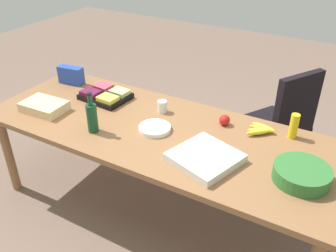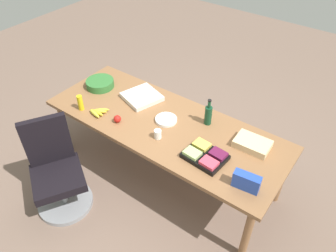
{
  "view_description": "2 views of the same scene",
  "coord_description": "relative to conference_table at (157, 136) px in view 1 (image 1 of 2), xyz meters",
  "views": [
    {
      "loc": [
        -1.12,
        1.82,
        2.05
      ],
      "look_at": [
        -0.07,
        -0.02,
        0.77
      ],
      "focal_mm": 38.82,
      "sensor_mm": 36.0,
      "label": 1
    },
    {
      "loc": [
        1.53,
        -2.02,
        2.85
      ],
      "look_at": [
        0.09,
        -0.06,
        0.78
      ],
      "focal_mm": 34.97,
      "sensor_mm": 36.0,
      "label": 2
    }
  ],
  "objects": [
    {
      "name": "banana_bunch",
      "position": [
        -0.64,
        -0.29,
        0.09
      ],
      "size": [
        0.18,
        0.19,
        0.04
      ],
      "color": "yellow",
      "rests_on": "conference_table"
    },
    {
      "name": "pizza_box",
      "position": [
        -0.45,
        0.18,
        0.09
      ],
      "size": [
        0.45,
        0.45,
        0.05
      ],
      "primitive_type": "cube",
      "rotation": [
        0.0,
        0.0,
        -0.31
      ],
      "color": "silver",
      "rests_on": "conference_table"
    },
    {
      "name": "mustard_bottle",
      "position": [
        -0.84,
        -0.34,
        0.15
      ],
      "size": [
        0.07,
        0.07,
        0.17
      ],
      "primitive_type": "cylinder",
      "rotation": [
        0.0,
        0.0,
        -0.24
      ],
      "color": "yellow",
      "rests_on": "conference_table"
    },
    {
      "name": "conference_table",
      "position": [
        0.0,
        0.0,
        0.0
      ],
      "size": [
        2.52,
        0.96,
        0.74
      ],
      "color": "#8D613D",
      "rests_on": "ground"
    },
    {
      "name": "wine_bottle",
      "position": [
        0.36,
        0.25,
        0.18
      ],
      "size": [
        0.07,
        0.07,
        0.29
      ],
      "color": "#144328",
      "rests_on": "conference_table"
    },
    {
      "name": "sheet_cake",
      "position": [
        0.86,
        0.2,
        0.1
      ],
      "size": [
        0.33,
        0.23,
        0.07
      ],
      "primitive_type": "cube",
      "rotation": [
        0.0,
        0.0,
        0.04
      ],
      "color": "beige",
      "rests_on": "conference_table"
    },
    {
      "name": "salad_bowl",
      "position": [
        -0.99,
        0.08,
        0.11
      ],
      "size": [
        0.35,
        0.35,
        0.08
      ],
      "primitive_type": "cylinder",
      "rotation": [
        0.0,
        0.0,
        -0.11
      ],
      "color": "#327032",
      "rests_on": "conference_table"
    },
    {
      "name": "paper_cup",
      "position": [
        0.09,
        -0.22,
        0.11
      ],
      "size": [
        0.08,
        0.08,
        0.09
      ],
      "primitive_type": "cylinder",
      "rotation": [
        0.0,
        0.0,
        -0.16
      ],
      "color": "white",
      "rests_on": "conference_table"
    },
    {
      "name": "fruit_platter",
      "position": [
        0.59,
        -0.18,
        0.1
      ],
      "size": [
        0.38,
        0.31,
        0.07
      ],
      "color": "black",
      "rests_on": "conference_table"
    },
    {
      "name": "chip_bag_blue",
      "position": [
        1.03,
        -0.27,
        0.14
      ],
      "size": [
        0.23,
        0.11,
        0.15
      ],
      "primitive_type": "cube",
      "rotation": [
        0.0,
        0.0,
        0.13
      ],
      "color": "blue",
      "rests_on": "conference_table"
    },
    {
      "name": "paper_plate_stack",
      "position": [
        -0.0,
        0.03,
        0.08
      ],
      "size": [
        0.26,
        0.26,
        0.03
      ],
      "primitive_type": "cylinder",
      "rotation": [
        0.0,
        0.0,
        0.21
      ],
      "color": "white",
      "rests_on": "conference_table"
    },
    {
      "name": "office_chair",
      "position": [
        -0.62,
        -0.94,
        -0.31
      ],
      "size": [
        0.66,
        0.66,
        0.98
      ],
      "color": "gray",
      "rests_on": "ground"
    },
    {
      "name": "ground_plane",
      "position": [
        0.0,
        0.0,
        -0.68
      ],
      "size": [
        10.0,
        10.0,
        0.0
      ],
      "primitive_type": "plane",
      "color": "#775F52"
    },
    {
      "name": "apple_red",
      "position": [
        -0.39,
        -0.27,
        0.1
      ],
      "size": [
        0.1,
        0.1,
        0.08
      ],
      "primitive_type": "sphere",
      "rotation": [
        0.0,
        0.0,
        0.3
      ],
      "color": "red",
      "rests_on": "conference_table"
    }
  ]
}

